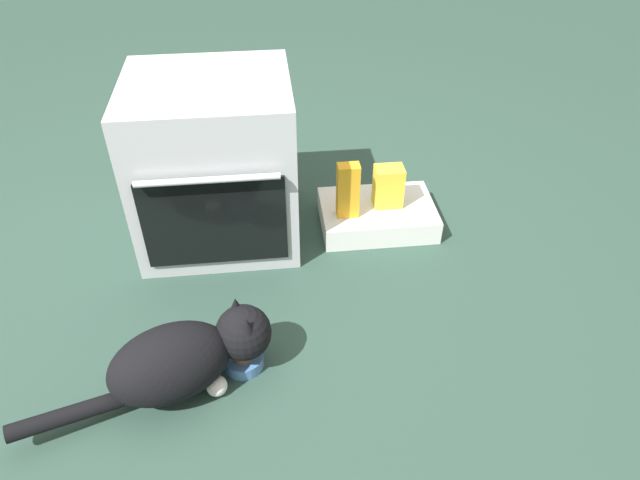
# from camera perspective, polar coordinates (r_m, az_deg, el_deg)

# --- Properties ---
(ground) EXTENTS (8.00, 8.00, 0.00)m
(ground) POSITION_cam_1_polar(r_m,az_deg,el_deg) (2.21, -9.20, -5.79)
(ground) COLOR #284238
(oven) EXTENTS (0.63, 0.62, 0.68)m
(oven) POSITION_cam_1_polar(r_m,az_deg,el_deg) (2.35, -10.43, 7.54)
(oven) COLOR #B7BABF
(oven) RESTS_ON ground
(pantry_cabinet) EXTENTS (0.49, 0.33, 0.10)m
(pantry_cabinet) POSITION_cam_1_polar(r_m,az_deg,el_deg) (2.51, 5.69, 2.50)
(pantry_cabinet) COLOR white
(pantry_cabinet) RESTS_ON ground
(food_bowl) EXTENTS (0.13, 0.13, 0.08)m
(food_bowl) POSITION_cam_1_polar(r_m,az_deg,el_deg) (1.97, -7.64, -11.68)
(food_bowl) COLOR #4C7AB7
(food_bowl) RESTS_ON ground
(cat) EXTENTS (0.78, 0.37, 0.26)m
(cat) POSITION_cam_1_polar(r_m,az_deg,el_deg) (1.86, -13.31, -11.31)
(cat) COLOR black
(cat) RESTS_ON ground
(snack_bag) EXTENTS (0.12, 0.09, 0.18)m
(snack_bag) POSITION_cam_1_polar(r_m,az_deg,el_deg) (2.44, 6.80, 5.30)
(snack_bag) COLOR yellow
(snack_bag) RESTS_ON pantry_cabinet
(juice_carton) EXTENTS (0.09, 0.06, 0.24)m
(juice_carton) POSITION_cam_1_polar(r_m,az_deg,el_deg) (2.35, 2.79, 4.93)
(juice_carton) COLOR orange
(juice_carton) RESTS_ON pantry_cabinet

